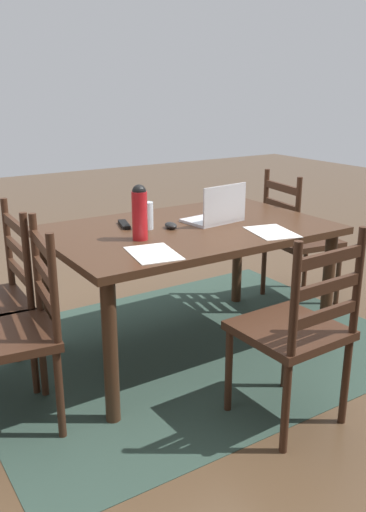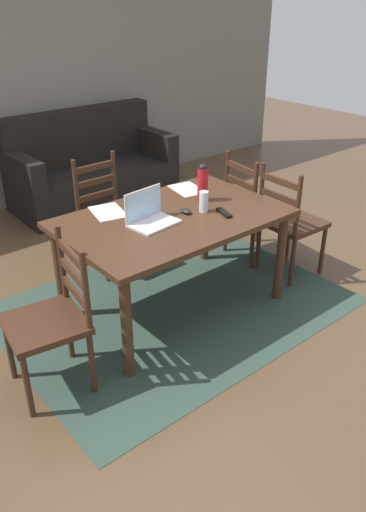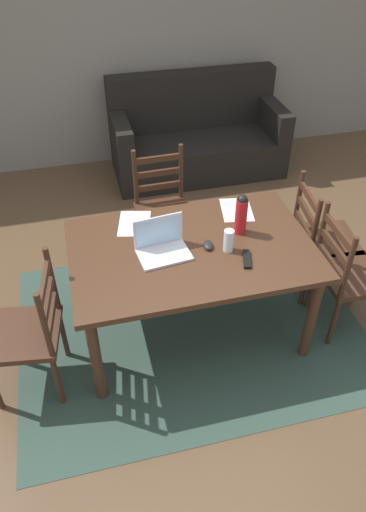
% 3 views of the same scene
% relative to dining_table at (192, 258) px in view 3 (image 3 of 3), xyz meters
% --- Properties ---
extents(ground_plane, '(14.00, 14.00, 0.00)m').
position_rel_dining_table_xyz_m(ground_plane, '(0.00, 0.00, -0.67)').
color(ground_plane, brown).
extents(area_rug, '(2.46, 1.85, 0.01)m').
position_rel_dining_table_xyz_m(area_rug, '(0.00, 0.00, -0.66)').
color(area_rug, '#2D4238').
rests_on(area_rug, ground).
extents(wall_back, '(8.00, 0.12, 2.70)m').
position_rel_dining_table_xyz_m(wall_back, '(0.00, 2.79, 0.68)').
color(wall_back, slate).
rests_on(wall_back, ground).
extents(dining_table, '(1.56, 1.01, 0.75)m').
position_rel_dining_table_xyz_m(dining_table, '(0.00, 0.00, 0.00)').
color(dining_table, '#422819').
rests_on(dining_table, ground).
extents(chair_right_far, '(0.49, 0.49, 0.95)m').
position_rel_dining_table_xyz_m(chair_right_far, '(1.07, 0.21, -0.20)').
color(chair_right_far, '#3D2316').
rests_on(chair_right_far, ground).
extents(chair_left_near, '(0.50, 0.50, 0.95)m').
position_rel_dining_table_xyz_m(chair_left_near, '(-1.07, -0.21, -0.20)').
color(chair_left_near, '#3D2316').
rests_on(chair_left_near, ground).
extents(chair_far_head, '(0.45, 0.45, 0.95)m').
position_rel_dining_table_xyz_m(chair_far_head, '(-0.00, 0.88, -0.20)').
color(chair_far_head, '#3D2316').
rests_on(chair_far_head, ground).
extents(chair_right_near, '(0.46, 0.46, 0.95)m').
position_rel_dining_table_xyz_m(chair_right_near, '(1.07, -0.20, -0.20)').
color(chair_right_near, '#3D2316').
rests_on(chair_right_near, ground).
extents(couch, '(1.80, 0.80, 1.00)m').
position_rel_dining_table_xyz_m(couch, '(0.67, 2.31, -0.31)').
color(couch, black).
rests_on(couch, ground).
extents(laptop, '(0.34, 0.26, 0.23)m').
position_rel_dining_table_xyz_m(laptop, '(-0.20, 0.01, 0.15)').
color(laptop, silver).
rests_on(laptop, dining_table).
extents(water_bottle, '(0.08, 0.08, 0.29)m').
position_rel_dining_table_xyz_m(water_bottle, '(0.35, 0.08, 0.24)').
color(water_bottle, red).
rests_on(water_bottle, dining_table).
extents(drinking_glass, '(0.07, 0.07, 0.15)m').
position_rel_dining_table_xyz_m(drinking_glass, '(0.22, -0.08, 0.16)').
color(drinking_glass, silver).
rests_on(drinking_glass, dining_table).
extents(computer_mouse, '(0.07, 0.11, 0.03)m').
position_rel_dining_table_xyz_m(computer_mouse, '(0.10, -0.02, 0.11)').
color(computer_mouse, black).
rests_on(computer_mouse, dining_table).
extents(tv_remote, '(0.09, 0.18, 0.02)m').
position_rel_dining_table_xyz_m(tv_remote, '(0.30, -0.21, 0.10)').
color(tv_remote, black).
rests_on(tv_remote, dining_table).
extents(paper_stack_left, '(0.26, 0.33, 0.00)m').
position_rel_dining_table_xyz_m(paper_stack_left, '(0.42, 0.33, 0.09)').
color(paper_stack_left, white).
rests_on(paper_stack_left, dining_table).
extents(paper_stack_right, '(0.27, 0.34, 0.00)m').
position_rel_dining_table_xyz_m(paper_stack_right, '(-0.31, 0.35, 0.09)').
color(paper_stack_right, white).
rests_on(paper_stack_right, dining_table).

